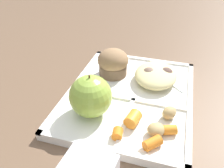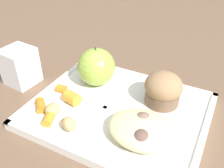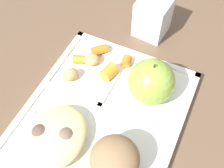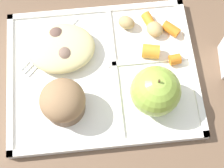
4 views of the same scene
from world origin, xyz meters
name	(u,v)px [view 3 (image 3 of 4)]	position (x,y,z in m)	size (l,w,h in m)	color
ground	(101,122)	(0.00, 0.00, 0.00)	(6.00, 6.00, 0.00)	brown
lunch_tray	(101,120)	(0.00, 0.00, 0.01)	(0.36, 0.29, 0.02)	white
green_apple	(151,82)	(-0.09, 0.06, 0.06)	(0.09, 0.09, 0.10)	#93B742
bran_muffin	(115,161)	(0.07, 0.06, 0.05)	(0.08, 0.08, 0.07)	brown
carrot_slice_edge	(99,50)	(-0.15, -0.08, 0.02)	(0.02, 0.02, 0.03)	orange
carrot_slice_diagonal	(109,72)	(-0.10, -0.03, 0.03)	(0.03, 0.03, 0.03)	orange
carrot_slice_tilted	(79,59)	(-0.10, -0.10, 0.02)	(0.02, 0.02, 0.03)	orange
carrot_slice_near_corner	(126,61)	(-0.14, -0.01, 0.02)	(0.02, 0.02, 0.02)	orange
potato_chunk_corner	(71,75)	(-0.06, -0.10, 0.03)	(0.03, 0.03, 0.03)	tan
potato_chunk_golden	(92,59)	(-0.11, -0.08, 0.03)	(0.03, 0.03, 0.02)	tan
egg_noodle_pile	(56,137)	(0.07, -0.05, 0.03)	(0.13, 0.11, 0.04)	beige
meatball_side	(66,137)	(0.07, -0.03, 0.03)	(0.04, 0.04, 0.04)	#755B4C
meatball_center	(54,139)	(0.08, -0.05, 0.03)	(0.03, 0.03, 0.03)	brown
meatball_back	(41,134)	(0.08, -0.08, 0.03)	(0.04, 0.04, 0.04)	brown
plastic_fork	(44,152)	(0.10, -0.06, 0.02)	(0.12, 0.12, 0.00)	white
milk_carton	(152,17)	(-0.27, 0.00, 0.05)	(0.07, 0.07, 0.09)	white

